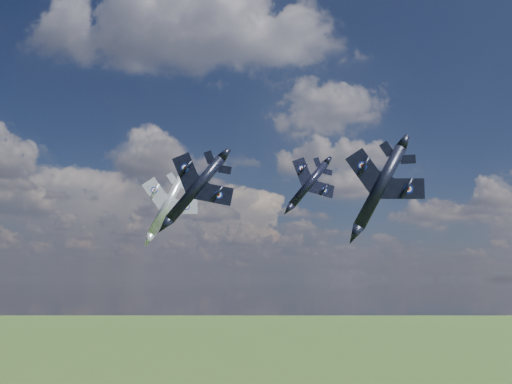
# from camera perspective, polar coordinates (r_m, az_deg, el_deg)

# --- Properties ---
(jet_lead_navy) EXTENTS (9.28, 13.29, 8.02)m
(jet_lead_navy) POSITION_cam_1_polar(r_m,az_deg,el_deg) (60.04, -6.90, 0.39)
(jet_lead_navy) COLOR black
(jet_right_navy) EXTENTS (11.53, 14.85, 7.33)m
(jet_right_navy) POSITION_cam_1_polar(r_m,az_deg,el_deg) (56.55, 13.99, 0.58)
(jet_right_navy) COLOR black
(jet_high_navy) EXTENTS (12.28, 15.00, 8.04)m
(jet_high_navy) POSITION_cam_1_polar(r_m,az_deg,el_deg) (81.33, 6.05, 0.90)
(jet_high_navy) COLOR black
(jet_left_silver) EXTENTS (14.63, 17.46, 7.51)m
(jet_left_silver) POSITION_cam_1_polar(r_m,az_deg,el_deg) (85.13, -10.17, -1.51)
(jet_left_silver) COLOR #989CA1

